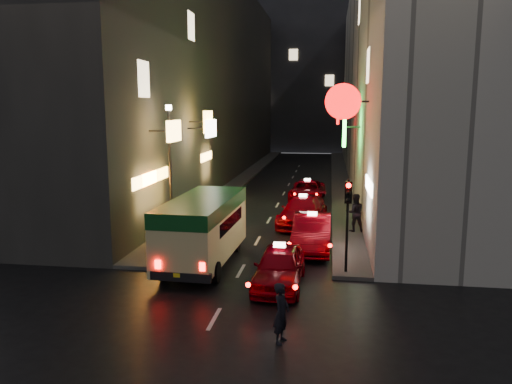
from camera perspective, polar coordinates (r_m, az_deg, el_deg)
The scene contains 14 objects.
building_left at distance 45.24m, azimuth -6.19°, elevation 13.01°, with size 7.49×52.00×18.00m.
building_right at distance 44.05m, azimuth 14.94°, elevation 12.85°, with size 7.98×52.00×18.00m.
building_far at distance 75.94m, azimuth 6.11°, elevation 13.09°, with size 30.00×10.00×22.00m, color #343439.
sidewalk_left at distance 44.79m, azimuth -1.34°, elevation 1.65°, with size 1.50×52.00×0.15m, color #423F3D.
sidewalk_right at distance 44.16m, azimuth 9.60°, elevation 1.41°, with size 1.50×52.00×0.15m, color #423F3D.
minibus at distance 19.94m, azimuth -6.08°, elevation -3.55°, with size 2.43×6.38×2.71m.
taxi_near at distance 17.73m, azimuth 2.68°, elevation -8.16°, with size 2.20×5.20×1.81m.
taxi_second at distance 22.27m, azimuth 6.41°, elevation -4.32°, with size 2.33×5.67×1.97m.
taxi_third at distance 26.98m, azimuth 5.37°, elevation -1.90°, with size 3.01×5.81×1.94m.
taxi_far at distance 34.13m, azimuth 5.87°, elevation 0.34°, with size 2.25×5.03×1.74m.
pedestrian_crossing at distance 13.65m, azimuth 2.91°, elevation -13.21°, with size 0.62×0.40×1.88m, color black.
pedestrian_sidewalk at distance 25.25m, azimuth 11.24°, elevation -2.05°, with size 0.81×0.50×2.14m, color black.
traffic_light at distance 18.54m, azimuth 10.45°, elevation -1.58°, with size 0.26×0.43×3.50m.
lamp_post at distance 24.06m, azimuth -9.79°, elevation 3.46°, with size 0.28×0.28×6.22m.
Camera 1 is at (3.30, -9.72, 6.21)m, focal length 35.00 mm.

